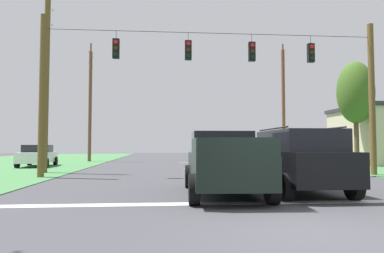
% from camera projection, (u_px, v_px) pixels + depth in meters
% --- Properties ---
extents(ground_plane, '(120.00, 120.00, 0.00)m').
position_uv_depth(ground_plane, '(306.00, 230.00, 6.32)').
color(ground_plane, '#3D3D42').
extents(stop_bar_stripe, '(14.17, 0.45, 0.01)m').
position_uv_depth(stop_bar_stripe, '(261.00, 203.00, 9.24)').
color(stop_bar_stripe, white).
rests_on(stop_bar_stripe, ground).
extents(lane_dash_0, '(2.50, 0.15, 0.01)m').
position_uv_depth(lane_dash_0, '(222.00, 180.00, 15.21)').
color(lane_dash_0, white).
rests_on(lane_dash_0, ground).
extents(lane_dash_1, '(2.50, 0.15, 0.01)m').
position_uv_depth(lane_dash_1, '(204.00, 169.00, 22.26)').
color(lane_dash_1, white).
rests_on(lane_dash_1, ground).
extents(lane_dash_2, '(2.50, 0.15, 0.01)m').
position_uv_depth(lane_dash_2, '(193.00, 163.00, 30.14)').
color(lane_dash_2, white).
rests_on(lane_dash_2, ground).
extents(overhead_signal_span, '(16.53, 0.31, 7.71)m').
position_uv_depth(overhead_signal_span, '(214.00, 88.00, 17.20)').
color(overhead_signal_span, brown).
rests_on(overhead_signal_span, ground).
extents(pickup_truck, '(2.45, 5.47, 1.95)m').
position_uv_depth(pickup_truck, '(223.00, 163.00, 10.91)').
color(pickup_truck, black).
rests_on(pickup_truck, ground).
extents(suv_black, '(2.24, 4.82, 2.05)m').
position_uv_depth(suv_black, '(297.00, 159.00, 11.26)').
color(suv_black, black).
rests_on(suv_black, ground).
extents(distant_car_crossing_white, '(2.32, 4.44, 1.52)m').
position_uv_depth(distant_car_crossing_white, '(38.00, 155.00, 24.44)').
color(distant_car_crossing_white, silver).
rests_on(distant_car_crossing_white, ground).
extents(distant_car_oncoming, '(4.45, 2.34, 1.52)m').
position_uv_depth(distant_car_oncoming, '(231.00, 153.00, 30.35)').
color(distant_car_oncoming, slate).
rests_on(distant_car_oncoming, ground).
extents(distant_car_far_parked, '(2.29, 4.43, 1.52)m').
position_uv_depth(distant_car_far_parked, '(279.00, 156.00, 22.85)').
color(distant_car_far_parked, silver).
rests_on(distant_car_far_parked, ground).
extents(utility_pole_mid_right, '(0.32, 1.83, 11.12)m').
position_uv_depth(utility_pole_mid_right, '(283.00, 102.00, 33.25)').
color(utility_pole_mid_right, brown).
rests_on(utility_pole_mid_right, ground).
extents(utility_pole_near_left, '(0.30, 1.80, 10.24)m').
position_uv_depth(utility_pole_near_left, '(46.00, 80.00, 19.19)').
color(utility_pole_near_left, brown).
rests_on(utility_pole_near_left, ground).
extents(utility_pole_mid_left, '(0.30, 1.99, 10.86)m').
position_uv_depth(utility_pole_mid_left, '(90.00, 103.00, 32.07)').
color(utility_pole_mid_left, brown).
rests_on(utility_pole_mid_left, ground).
extents(tree_roadside_right, '(2.57, 2.57, 7.54)m').
position_uv_depth(tree_roadside_right, '(355.00, 93.00, 25.32)').
color(tree_roadside_right, brown).
rests_on(tree_roadside_right, ground).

